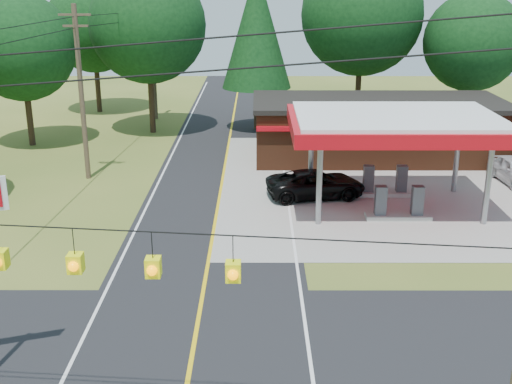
{
  "coord_description": "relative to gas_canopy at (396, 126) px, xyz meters",
  "views": [
    {
      "loc": [
        2.05,
        -18.44,
        11.3
      ],
      "look_at": [
        2.0,
        7.0,
        2.8
      ],
      "focal_mm": 45.0,
      "sensor_mm": 36.0,
      "label": 1
    }
  ],
  "objects": [
    {
      "name": "ground",
      "position": [
        -9.0,
        -13.0,
        -4.27
      ],
      "size": [
        120.0,
        120.0,
        0.0
      ],
      "primitive_type": "plane",
      "color": "#4B5F21",
      "rests_on": "ground"
    },
    {
      "name": "main_highway",
      "position": [
        -9.0,
        -13.0,
        -4.26
      ],
      "size": [
        8.0,
        120.0,
        0.02
      ],
      "primitive_type": "cube",
      "color": "black",
      "rests_on": "ground"
    },
    {
      "name": "cross_road",
      "position": [
        -9.0,
        -13.0,
        -4.25
      ],
      "size": [
        70.0,
        7.0,
        0.02
      ],
      "primitive_type": "cube",
      "color": "black",
      "rests_on": "ground"
    },
    {
      "name": "lane_center_yellow",
      "position": [
        -9.0,
        -13.0,
        -4.24
      ],
      "size": [
        0.15,
        110.0,
        0.0
      ],
      "primitive_type": "cube",
      "color": "yellow",
      "rests_on": "main_highway"
    },
    {
      "name": "gas_canopy",
      "position": [
        0.0,
        0.0,
        0.0
      ],
      "size": [
        10.6,
        7.4,
        4.88
      ],
      "color": "gray",
      "rests_on": "ground"
    },
    {
      "name": "convenience_store",
      "position": [
        1.0,
        9.98,
        -2.35
      ],
      "size": [
        16.4,
        7.55,
        3.8
      ],
      "color": "#5A2E19",
      "rests_on": "ground"
    },
    {
      "name": "utility_pole_far_left",
      "position": [
        -17.0,
        5.0,
        0.93
      ],
      "size": [
        1.8,
        0.3,
        10.0
      ],
      "color": "#473828",
      "rests_on": "ground"
    },
    {
      "name": "utility_pole_north",
      "position": [
        -15.5,
        22.0,
        0.48
      ],
      "size": [
        0.3,
        0.3,
        9.5
      ],
      "color": "#473828",
      "rests_on": "ground"
    },
    {
      "name": "overhead_beacons",
      "position": [
        -10.0,
        -19.0,
        1.95
      ],
      "size": [
        17.04,
        2.04,
        1.03
      ],
      "color": "black",
      "rests_on": "ground"
    },
    {
      "name": "treeline_backdrop",
      "position": [
        -8.18,
        11.01,
        3.22
      ],
      "size": [
        70.27,
        51.59,
        13.3
      ],
      "color": "#332316",
      "rests_on": "ground"
    },
    {
      "name": "suv_car",
      "position": [
        -3.78,
        1.5,
        -3.53
      ],
      "size": [
        6.15,
        6.15,
        1.47
      ],
      "primitive_type": "imported",
      "rotation": [
        0.0,
        0.0,
        1.75
      ],
      "color": "black",
      "rests_on": "ground"
    }
  ]
}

